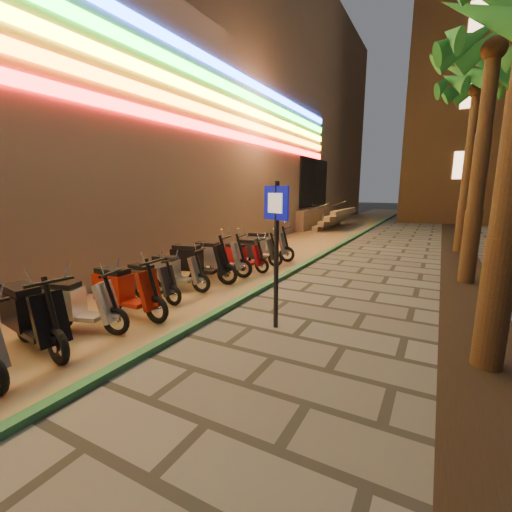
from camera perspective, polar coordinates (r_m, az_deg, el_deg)
The scene contains 18 objects.
ground at distance 5.10m, azimuth -10.32°, elevation -18.01°, with size 120.00×120.00×0.00m, color #474442.
parking_strip at distance 14.71m, azimuth 6.15°, elevation 1.48°, with size 3.40×60.00×0.01m, color #8C7251.
green_curb at distance 14.16m, azimuth 12.53°, elevation 1.08°, with size 0.18×60.00×0.10m, color #26663C.
planting_strip at distance 8.83m, azimuth 32.17°, elevation -6.78°, with size 1.20×40.00×0.02m, color black.
mall_building at distance 23.27m, azimuth -26.97°, elevation 22.49°, with size 24.23×44.00×15.00m.
palm_c at distance 10.96m, azimuth 34.94°, elevation 26.59°, with size 2.97×3.02×6.91m.
palm_d at distance 15.85m, azimuth 32.95°, elevation 22.16°, with size 2.97×3.02×7.16m.
pedestrian_sign at distance 5.91m, azimuth 3.39°, elevation 3.47°, with size 0.54×0.24×2.60m.
scooter_4 at distance 6.40m, azimuth -33.45°, elevation -8.19°, with size 1.82×0.74×1.28m.
scooter_5 at distance 6.76m, azimuth -27.95°, elevation -7.14°, with size 1.62×0.84×1.15m.
scooter_6 at distance 7.16m, azimuth -21.23°, elevation -5.32°, with size 1.73×0.61×1.23m.
scooter_7 at distance 8.00m, azimuth -17.40°, elevation -3.99°, with size 1.47×0.52×1.04m.
scooter_8 at distance 8.65m, azimuth -13.50°, elevation -2.49°, with size 1.56×0.66×1.09m.
scooter_9 at distance 9.22m, azimuth -9.87°, elevation -0.91°, with size 1.85×0.82×1.30m.
scooter_10 at distance 9.84m, azimuth -6.77°, elevation -0.20°, with size 1.78×0.75×1.25m.
scooter_11 at distance 10.40m, azimuth -2.42°, elevation 0.01°, with size 1.48×0.52×1.05m.
scooter_12 at distance 11.13m, azimuth -0.44°, elevation 0.87°, with size 1.56×0.70×1.10m.
scooter_13 at distance 11.96m, azimuth 1.52°, elevation 1.85°, with size 1.73×0.61×1.22m.
Camera 1 is at (2.84, -3.44, 2.48)m, focal length 24.00 mm.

